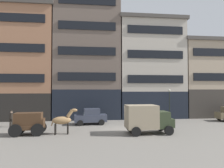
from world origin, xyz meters
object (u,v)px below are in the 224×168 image
Objects in this scene: delivery_truck_near at (147,118)px; sedan_parked_curb at (91,116)px; pedestrian_officer at (11,118)px; cargo_wagon at (29,122)px; draft_horse at (63,120)px; streetlamp_curbside at (169,100)px.

sedan_parked_curb is at bearing 134.56° from delivery_truck_near.
cargo_wagon is at bearing -52.20° from pedestrian_officer.
pedestrian_officer is (-8.57, -0.68, 0.07)m from sedan_parked_curb.
cargo_wagon is 1.67× the size of pedestrian_officer.
sedan_parked_curb is (2.51, 4.70, -0.36)m from draft_horse.
pedestrian_officer is 0.44× the size of streetlamp_curbside.
streetlamp_curbside is (12.95, 6.73, 1.40)m from draft_horse.
draft_horse is at bearing -118.11° from sedan_parked_curb.
draft_horse is (2.95, 0.00, 0.12)m from cargo_wagon.
draft_horse is 0.57× the size of streetlamp_curbside.
sedan_parked_curb is at bearing 61.89° from draft_horse.
sedan_parked_curb is 2.13× the size of pedestrian_officer.
cargo_wagon is at bearing -179.93° from draft_horse.
sedan_parked_curb is 8.60m from pedestrian_officer.
streetlamp_curbside is at bearing 54.55° from delivery_truck_near.
streetlamp_curbside reaches higher than cargo_wagon.
delivery_truck_near is at bearing -45.44° from sedan_parked_curb.
cargo_wagon is 5.09m from pedestrian_officer.
streetlamp_curbside reaches higher than pedestrian_officer.
delivery_truck_near is (10.67, -0.60, 0.28)m from cargo_wagon.
pedestrian_officer is 19.28m from streetlamp_curbside.
streetlamp_curbside reaches higher than draft_horse.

